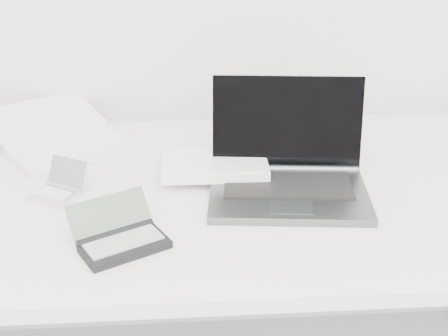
{
  "coord_description": "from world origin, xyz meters",
  "views": [
    {
      "loc": [
        -0.11,
        0.36,
        1.34
      ],
      "look_at": [
        -0.03,
        1.51,
        0.79
      ],
      "focal_mm": 50.0,
      "sensor_mm": 36.0,
      "label": 1
    }
  ],
  "objects": [
    {
      "name": "palmtop_charcoal",
      "position": [
        -0.23,
        1.32,
        0.75
      ],
      "size": [
        0.19,
        0.18,
        0.07
      ],
      "rotation": [
        0.0,
        0.0,
        0.5
      ],
      "color": "black",
      "rests_on": "desk"
    },
    {
      "name": "desk",
      "position": [
        0.0,
        1.55,
        0.68
      ],
      "size": [
        1.6,
        0.8,
        0.73
      ],
      "color": "white",
      "rests_on": "ground"
    },
    {
      "name": "netbook_open_white",
      "position": [
        -0.4,
        1.79,
        0.75
      ],
      "size": [
        0.42,
        0.45,
        0.06
      ],
      "rotation": [
        0.0,
        0.0,
        0.57
      ],
      "color": "white",
      "rests_on": "desk"
    },
    {
      "name": "pda_silver",
      "position": [
        -0.37,
        1.52,
        0.75
      ],
      "size": [
        0.13,
        0.13,
        0.07
      ],
      "rotation": [
        0.0,
        0.0,
        -0.55
      ],
      "color": "white",
      "rests_on": "desk"
    },
    {
      "name": "laptop_large",
      "position": [
        0.06,
        1.54,
        0.77
      ],
      "size": [
        0.44,
        0.33,
        0.22
      ],
      "rotation": [
        0.0,
        0.0,
        -0.1
      ],
      "color": "#4F5153",
      "rests_on": "desk"
    }
  ]
}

